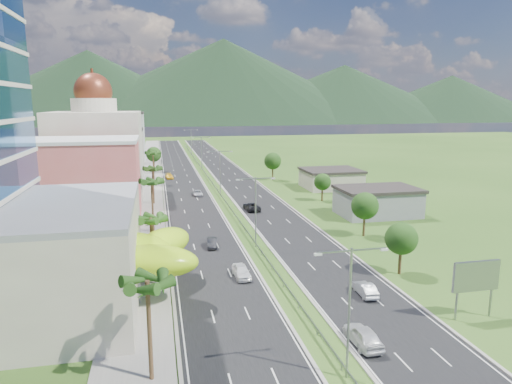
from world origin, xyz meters
TOP-DOWN VIEW (x-y plane):
  - ground at (0.00, 0.00)m, footprint 500.00×500.00m
  - road_left at (-7.50, 90.00)m, footprint 11.00×260.00m
  - road_right at (7.50, 90.00)m, footprint 11.00×260.00m
  - sidewalk_left at (-17.00, 90.00)m, footprint 7.00×260.00m
  - median_guardrail at (0.00, 71.99)m, footprint 0.10×216.06m
  - streetlight_median_a at (0.00, -25.00)m, footprint 6.04×0.25m
  - streetlight_median_b at (0.00, 10.00)m, footprint 6.04×0.25m
  - streetlight_median_c at (0.00, 50.00)m, footprint 6.04×0.25m
  - streetlight_median_d at (0.00, 95.00)m, footprint 6.04×0.25m
  - streetlight_median_e at (0.00, 140.00)m, footprint 6.04×0.25m
  - lime_canopy at (-20.00, -4.00)m, footprint 18.00×15.00m
  - pink_shophouse at (-28.00, 32.00)m, footprint 20.00×15.00m
  - domed_building at (-28.00, 55.00)m, footprint 20.00×20.00m
  - midrise_grey at (-27.00, 80.00)m, footprint 16.00×15.00m
  - midrise_beige at (-27.00, 102.00)m, footprint 16.00×15.00m
  - midrise_white at (-27.00, 125.00)m, footprint 16.00×15.00m
  - billboard at (17.00, -18.00)m, footprint 5.20×0.35m
  - shed_near at (28.00, 25.00)m, footprint 15.00×10.00m
  - shed_far at (30.00, 55.00)m, footprint 14.00×12.00m
  - palm_tree_a at (-15.50, -22.00)m, footprint 3.60×3.60m
  - palm_tree_b at (-15.50, 2.00)m, footprint 3.60×3.60m
  - palm_tree_c at (-15.50, 22.00)m, footprint 3.60×3.60m
  - palm_tree_d at (-15.50, 45.00)m, footprint 3.60×3.60m
  - palm_tree_e at (-15.50, 70.00)m, footprint 3.60×3.60m
  - leafy_tree_lfar at (-15.50, 95.00)m, footprint 4.90×4.90m
  - leafy_tree_ra at (16.00, -5.00)m, footprint 4.20×4.20m
  - leafy_tree_rb at (19.00, 12.00)m, footprint 4.55×4.55m
  - leafy_tree_rc at (22.00, 40.00)m, footprint 3.85×3.85m
  - leafy_tree_rd at (18.00, 70.00)m, footprint 4.90×4.90m
  - mountain_ridge at (60.00, 450.00)m, footprint 860.00×140.00m
  - car_white_near_left at (-4.43, -1.92)m, footprint 2.06×4.75m
  - car_dark_left at (-6.63, 11.34)m, footprint 1.82×4.24m
  - car_silver_mid_left at (-5.26, 51.96)m, footprint 2.26×4.68m
  - car_yellow_far_left at (-11.16, 78.89)m, footprint 2.49×5.03m
  - car_white_near_right at (3.52, -20.55)m, footprint 2.22×5.28m
  - car_silver_right at (8.59, -10.34)m, footprint 1.82×4.64m
  - car_dark_far_right at (4.39, 34.21)m, footprint 2.97×5.92m
  - motorcycle at (-11.28, 1.79)m, footprint 0.95×2.20m

SIDE VIEW (x-z plane):
  - ground at x=0.00m, z-range 0.00..0.00m
  - mountain_ridge at x=60.00m, z-range -45.00..45.00m
  - road_left at x=-7.50m, z-range 0.00..0.04m
  - road_right at x=7.50m, z-range 0.00..0.04m
  - sidewalk_left at x=-17.00m, z-range 0.00..0.12m
  - median_guardrail at x=0.00m, z-range 0.24..1.00m
  - car_silver_mid_left at x=-5.26m, z-range 0.04..1.32m
  - car_dark_left at x=-6.63m, z-range 0.04..1.40m
  - motorcycle at x=-11.28m, z-range 0.04..1.40m
  - car_yellow_far_left at x=-11.16m, z-range 0.04..1.45m
  - car_silver_right at x=8.59m, z-range 0.04..1.55m
  - car_white_near_left at x=-4.43m, z-range 0.04..1.63m
  - car_dark_far_right at x=4.39m, z-range 0.04..1.65m
  - car_white_near_right at x=3.52m, z-range 0.04..1.82m
  - shed_far at x=30.00m, z-range 0.00..4.40m
  - shed_near at x=28.00m, z-range 0.00..5.00m
  - leafy_tree_rc at x=22.00m, z-range 1.21..7.54m
  - billboard at x=17.00m, z-range 1.32..7.52m
  - leafy_tree_ra at x=16.00m, z-range 1.33..8.23m
  - lime_canopy at x=-20.00m, z-range 1.29..8.69m
  - leafy_tree_rb at x=19.00m, z-range 1.44..8.92m
  - leafy_tree_lfar at x=-15.50m, z-range 1.55..9.60m
  - leafy_tree_rd at x=18.00m, z-range 1.55..9.60m
  - midrise_beige at x=-27.00m, z-range 0.00..13.00m
  - streetlight_median_a at x=0.00m, z-range 1.25..12.25m
  - streetlight_median_b at x=0.00m, z-range 1.25..12.25m
  - streetlight_median_c at x=0.00m, z-range 1.25..12.25m
  - streetlight_median_d at x=0.00m, z-range 1.25..12.25m
  - streetlight_median_e at x=0.00m, z-range 1.25..12.25m
  - palm_tree_b at x=-15.50m, z-range 3.01..11.11m
  - pink_shophouse at x=-28.00m, z-range 0.00..15.00m
  - palm_tree_d at x=-15.50m, z-range 3.24..11.84m
  - midrise_grey at x=-27.00m, z-range 0.00..16.00m
  - palm_tree_a at x=-15.50m, z-range 3.47..12.57m
  - palm_tree_e at x=-15.50m, z-range 3.61..13.01m
  - palm_tree_c at x=-15.50m, z-range 3.70..13.30m
  - midrise_white at x=-27.00m, z-range 0.00..18.00m
  - domed_building at x=-28.00m, z-range -3.00..25.70m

